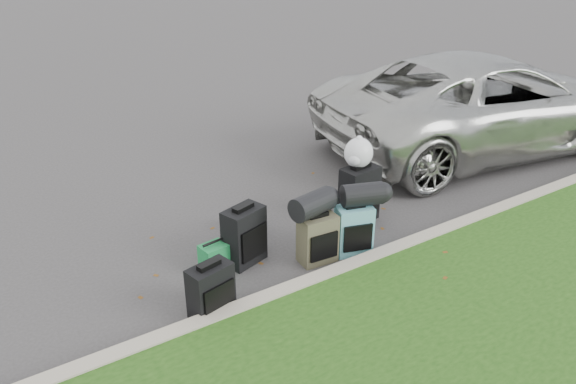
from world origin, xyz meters
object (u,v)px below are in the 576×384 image
suv (486,102)px  suitcase_olive (318,239)px  suitcase_teal (354,230)px  suitcase_small_black (211,290)px  suitcase_large_black_left (244,236)px  tote_green (214,258)px  tote_navy (246,220)px  suitcase_large_black_right (359,194)px

suv → suitcase_olive: bearing=116.8°
suv → suitcase_teal: size_ratio=9.67×
suitcase_small_black → suitcase_large_black_left: size_ratio=0.81×
tote_green → tote_navy: 0.97m
suitcase_teal → suitcase_large_black_right: (0.58, 0.60, 0.07)m
suitcase_small_black → suitcase_large_black_left: 1.00m
suitcase_large_black_left → suitcase_large_black_right: (1.75, 0.08, 0.03)m
suitcase_small_black → suitcase_large_black_right: 2.60m
suv → tote_green: size_ratio=17.86×
suitcase_large_black_left → suitcase_olive: 0.84m
suitcase_olive → tote_navy: 1.14m
suitcase_teal → tote_navy: 1.41m
suitcase_large_black_right → tote_navy: bearing=152.1°
suv → suitcase_large_black_right: size_ratio=7.86×
suv → suitcase_small_black: suv is taller
suitcase_large_black_right → tote_green: suitcase_large_black_right is taller
tote_green → suitcase_large_black_right: bearing=-5.8°
suitcase_large_black_left → suitcase_olive: size_ratio=1.17×
suitcase_olive → tote_green: 1.19m
suitcase_small_black → suitcase_olive: size_ratio=0.95×
suitcase_teal → tote_green: size_ratio=1.85×
tote_green → suitcase_teal: bearing=-26.7°
suv → suitcase_large_black_left: 5.35m
suv → suitcase_teal: (-4.06, -1.53, -0.51)m
suitcase_large_black_right → suitcase_large_black_left: bearing=176.4°
suv → suitcase_large_black_right: 3.63m
suitcase_small_black → tote_navy: (1.11, 1.30, -0.13)m
tote_navy → tote_green: bearing=-145.0°
suv → suitcase_teal: bearing=119.7°
suv → suitcase_small_black: (-5.98, -1.67, -0.53)m
suitcase_small_black → suitcase_olive: suitcase_olive is taller
tote_green → tote_navy: size_ratio=1.15×
suv → suitcase_small_black: 6.23m
suitcase_large_black_left → suitcase_large_black_right: size_ratio=0.92×
suitcase_teal → suitcase_small_black: bearing=-158.8°
suitcase_olive → tote_navy: (-0.34, 1.07, -0.15)m
suitcase_small_black → suv: bearing=3.0°
suitcase_olive → tote_green: suitcase_olive is taller
suitcase_olive → tote_navy: bearing=112.1°
suitcase_small_black → tote_green: size_ratio=1.69×
suitcase_small_black → tote_navy: 1.71m
suitcase_large_black_left → suitcase_small_black: bearing=-155.5°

